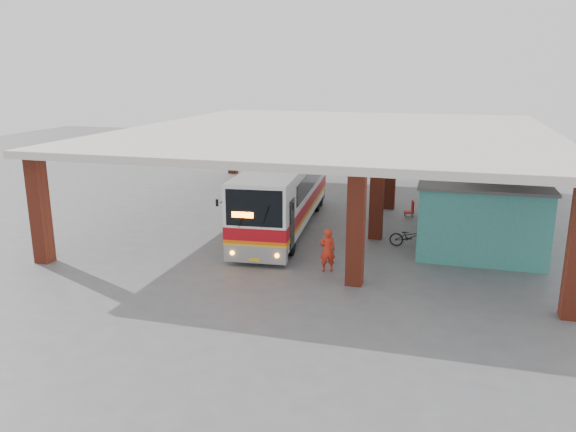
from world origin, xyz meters
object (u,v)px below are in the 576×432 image
at_px(coach_bus, 284,193).
at_px(pedestrian, 327,250).
at_px(motorcycle, 410,237).
at_px(red_chair, 411,209).

xyz_separation_m(coach_bus, pedestrian, (3.33, -5.50, -0.90)).
height_order(motorcycle, red_chair, motorcycle).
xyz_separation_m(motorcycle, pedestrian, (-2.87, -3.97, 0.39)).
distance_m(coach_bus, red_chair, 7.17).
relative_size(coach_bus, red_chair, 14.40).
relative_size(motorcycle, red_chair, 2.10).
xyz_separation_m(coach_bus, red_chair, (5.86, 3.89, -1.36)).
bearing_deg(motorcycle, red_chair, 2.33).
distance_m(motorcycle, red_chair, 5.43).
bearing_deg(pedestrian, motorcycle, -148.40).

